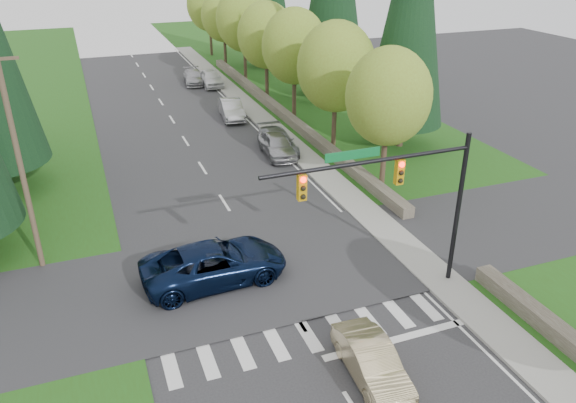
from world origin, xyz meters
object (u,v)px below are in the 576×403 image
suv_navy (214,263)px  parked_car_b (278,141)px  sedan_champagne (372,362)px  parked_car_d (211,78)px  parked_car_e (194,77)px  parked_car_a (277,145)px  parked_car_c (232,109)px

suv_navy → parked_car_b: (7.98, 14.07, -0.16)m
sedan_champagne → suv_navy: bearing=117.7°
parked_car_d → parked_car_e: size_ratio=1.02×
parked_car_a → parked_car_c: 9.27m
parked_car_a → parked_car_c: size_ratio=0.98×
suv_navy → parked_car_e: bearing=-13.8°
parked_car_c → parked_car_e: size_ratio=1.02×
parked_car_b → parked_car_d: 19.35m
parked_car_e → sedan_champagne: bearing=-87.8°
suv_navy → parked_car_e: suv_navy is taller
parked_car_e → suv_navy: bearing=-94.4°
sedan_champagne → parked_car_b: bearing=81.4°
parked_car_b → parked_car_c: parked_car_c is taller
parked_car_a → parked_car_d: bearing=92.6°
suv_navy → parked_car_a: (7.66, 13.28, -0.10)m
sedan_champagne → parked_car_b: size_ratio=0.83×
parked_car_d → parked_car_e: bearing=134.6°
sedan_champagne → parked_car_a: 21.36m
sedan_champagne → suv_navy: (-3.55, 7.69, 0.20)m
parked_car_a → parked_car_e: size_ratio=1.00×
sedan_champagne → suv_navy: suv_navy is taller
sedan_champagne → parked_car_b: (4.43, 21.75, 0.04)m
parked_car_a → parked_car_e: parked_car_a is taller
parked_car_b → parked_car_c: 8.51m
parked_car_b → parked_car_e: (-1.40, 20.85, -0.06)m
parked_car_c → parked_car_e: (-0.45, 12.39, -0.10)m
parked_car_a → suv_navy: bearing=-116.5°
parked_car_b → parked_car_a: bearing=-108.7°
sedan_champagne → parked_car_a: size_ratio=0.90×
parked_car_c → parked_car_a: bearing=-79.8°
suv_navy → parked_car_b: 16.17m
sedan_champagne → parked_car_c: 30.41m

